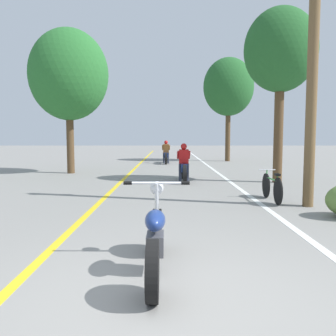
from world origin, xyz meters
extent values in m
plane|color=gray|center=(0.00, 0.00, 0.00)|extent=(120.00, 120.00, 0.00)
cube|color=yellow|center=(-1.70, 12.72, 0.00)|extent=(0.14, 48.00, 0.01)
cube|color=white|center=(2.21, 12.72, 0.00)|extent=(0.14, 48.00, 0.01)
cylinder|color=brown|center=(3.24, 4.77, 3.45)|extent=(0.24, 0.24, 6.90)
cylinder|color=#513A23|center=(3.85, 9.10, 1.90)|extent=(0.32, 0.32, 3.79)
ellipsoid|color=#235B28|center=(3.85, 9.10, 4.58)|extent=(2.50, 2.25, 2.88)
cylinder|color=#513A23|center=(3.90, 19.98, 1.90)|extent=(0.32, 0.32, 3.79)
ellipsoid|color=#235B28|center=(3.90, 19.98, 4.82)|extent=(3.26, 2.93, 3.75)
cylinder|color=#513A23|center=(-4.31, 12.26, 1.60)|extent=(0.32, 0.32, 3.20)
ellipsoid|color=#286B2D|center=(-4.31, 12.26, 4.29)|extent=(3.42, 3.08, 3.93)
cylinder|color=black|center=(-0.17, 1.45, 0.31)|extent=(0.12, 0.62, 0.62)
cylinder|color=black|center=(-0.17, -0.01, 0.31)|extent=(0.12, 0.62, 0.62)
ellipsoid|color=navy|center=(-0.17, 0.72, 0.64)|extent=(0.24, 0.57, 0.23)
cube|color=#4C4C51|center=(-0.17, 0.72, 0.36)|extent=(0.20, 0.36, 0.24)
cylinder|color=silver|center=(-0.17, 1.36, 0.66)|extent=(0.06, 0.23, 0.71)
cylinder|color=silver|center=(-0.17, 1.27, 1.01)|extent=(0.76, 0.04, 0.04)
cylinder|color=black|center=(-0.55, 1.27, 1.01)|extent=(0.11, 0.05, 0.05)
cylinder|color=black|center=(0.22, 1.27, 1.01)|extent=(0.11, 0.05, 0.05)
sphere|color=silver|center=(-0.17, 1.36, 0.93)|extent=(0.18, 0.18, 0.18)
cylinder|color=black|center=(0.55, 10.10, 0.33)|extent=(0.12, 0.66, 0.66)
cylinder|color=black|center=(0.55, 8.71, 0.33)|extent=(0.12, 0.66, 0.66)
cube|color=navy|center=(0.55, 9.40, 0.51)|extent=(0.20, 0.89, 0.28)
cylinder|color=silver|center=(0.55, 10.00, 1.01)|extent=(0.50, 0.03, 0.03)
cylinder|color=#282D3D|center=(0.42, 9.35, 0.32)|extent=(0.11, 0.11, 0.65)
cylinder|color=#282D3D|center=(0.68, 9.35, 0.32)|extent=(0.11, 0.11, 0.65)
cube|color=red|center=(0.55, 9.38, 0.90)|extent=(0.34, 0.27, 0.52)
cylinder|color=red|center=(0.35, 9.54, 0.95)|extent=(0.08, 0.41, 0.32)
cylinder|color=red|center=(0.75, 9.54, 0.95)|extent=(0.08, 0.41, 0.32)
sphere|color=#B21919|center=(0.55, 9.42, 1.26)|extent=(0.23, 0.23, 0.23)
cylinder|color=black|center=(-0.14, 18.74, 0.33)|extent=(0.12, 0.66, 0.66)
cylinder|color=black|center=(-0.14, 17.21, 0.33)|extent=(0.12, 0.66, 0.66)
cube|color=navy|center=(-0.14, 17.97, 0.51)|extent=(0.20, 0.98, 0.28)
cylinder|color=silver|center=(-0.14, 18.64, 1.01)|extent=(0.50, 0.03, 0.03)
cylinder|color=#282D3D|center=(-0.27, 17.92, 0.32)|extent=(0.11, 0.11, 0.65)
cylinder|color=#282D3D|center=(-0.01, 17.92, 0.32)|extent=(0.11, 0.11, 0.65)
cube|color=brown|center=(-0.14, 17.95, 0.90)|extent=(0.34, 0.27, 0.53)
cylinder|color=brown|center=(-0.34, 18.11, 0.95)|extent=(0.08, 0.42, 0.33)
cylinder|color=brown|center=(0.06, 18.11, 0.95)|extent=(0.08, 0.42, 0.33)
sphere|color=#B21919|center=(-0.14, 17.99, 1.27)|extent=(0.22, 0.22, 0.22)
cylinder|color=black|center=(2.59, 5.96, 0.32)|extent=(0.04, 0.65, 0.65)
cylinder|color=black|center=(2.59, 4.94, 0.32)|extent=(0.04, 0.65, 0.65)
cylinder|color=#2D8C38|center=(2.59, 5.45, 0.55)|extent=(0.04, 0.82, 0.04)
cylinder|color=#2D8C38|center=(2.59, 5.02, 0.52)|extent=(0.03, 0.03, 0.39)
cube|color=black|center=(2.59, 5.02, 0.71)|extent=(0.10, 0.20, 0.05)
cylinder|color=#2D8C38|center=(2.59, 5.91, 0.54)|extent=(0.03, 0.03, 0.42)
cylinder|color=silver|center=(2.59, 5.91, 0.75)|extent=(0.44, 0.03, 0.03)
camera|label=1|loc=(-0.02, -3.38, 1.62)|focal=38.00mm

